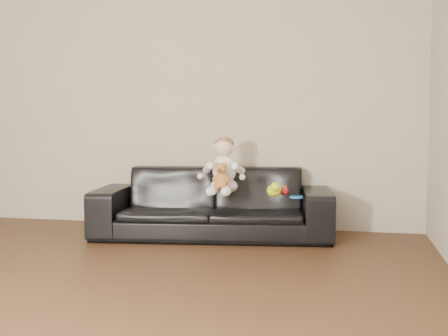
% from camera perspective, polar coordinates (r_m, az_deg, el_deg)
% --- Properties ---
extents(wall_back, '(5.00, 0.00, 5.00)m').
position_cam_1_polar(wall_back, '(5.57, -6.44, 7.64)').
color(wall_back, '#B5AB98').
rests_on(wall_back, ground).
extents(sofa, '(2.15, 1.06, 0.60)m').
position_cam_1_polar(sofa, '(4.95, -1.16, -3.52)').
color(sofa, black).
rests_on(sofa, floor).
extents(baby, '(0.34, 0.42, 0.49)m').
position_cam_1_polar(baby, '(4.78, -0.03, -0.08)').
color(baby, silver).
rests_on(baby, sofa).
extents(teddy_bear, '(0.13, 0.13, 0.22)m').
position_cam_1_polar(teddy_bear, '(4.64, -0.30, -0.83)').
color(teddy_bear, '#B16E32').
rests_on(teddy_bear, sofa).
extents(toy_green, '(0.16, 0.17, 0.10)m').
position_cam_1_polar(toy_green, '(4.61, 5.09, -2.30)').
color(toy_green, '#C9E41A').
rests_on(toy_green, sofa).
extents(toy_rattle, '(0.09, 0.09, 0.07)m').
position_cam_1_polar(toy_rattle, '(4.72, 6.15, -2.35)').
color(toy_rattle, red).
rests_on(toy_rattle, sofa).
extents(toy_blue_disc, '(0.14, 0.14, 0.02)m').
position_cam_1_polar(toy_blue_disc, '(4.56, 7.35, -2.95)').
color(toy_blue_disc, blue).
rests_on(toy_blue_disc, sofa).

